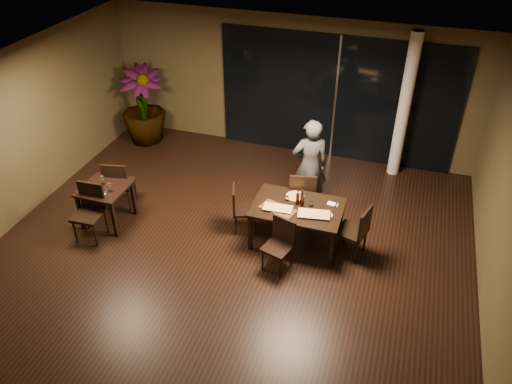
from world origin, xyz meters
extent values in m
plane|color=black|center=(0.00, 0.00, 0.00)|extent=(8.00, 8.00, 0.00)
cube|color=#473F26|center=(0.00, 4.05, 1.50)|extent=(8.00, 0.10, 3.00)
cube|color=#473F26|center=(-4.05, 0.00, 1.50)|extent=(0.10, 8.00, 3.00)
cube|color=silver|center=(0.00, 0.00, 3.02)|extent=(8.00, 8.00, 0.04)
cube|color=black|center=(1.00, 3.96, 1.35)|extent=(5.00, 0.06, 2.70)
cylinder|color=silver|center=(2.40, 3.65, 1.50)|extent=(0.24, 0.24, 3.00)
cube|color=black|center=(1.00, 0.80, 0.73)|extent=(1.50, 1.00, 0.04)
cube|color=black|center=(0.31, 0.36, 0.35)|extent=(0.06, 0.06, 0.71)
cube|color=black|center=(1.69, 0.36, 0.35)|extent=(0.06, 0.06, 0.71)
cube|color=black|center=(0.31, 1.24, 0.35)|extent=(0.06, 0.06, 0.71)
cube|color=black|center=(1.69, 1.24, 0.35)|extent=(0.06, 0.06, 0.71)
cube|color=black|center=(-2.40, 0.30, 0.73)|extent=(0.80, 0.80, 0.04)
cube|color=black|center=(-2.74, -0.04, 0.35)|extent=(0.06, 0.06, 0.71)
cube|color=black|center=(-2.06, -0.04, 0.35)|extent=(0.06, 0.06, 0.71)
cube|color=black|center=(-2.74, 0.64, 0.35)|extent=(0.06, 0.06, 0.71)
cube|color=black|center=(-2.06, 0.64, 0.35)|extent=(0.06, 0.06, 0.71)
cube|color=black|center=(0.91, 1.53, 0.49)|extent=(0.57, 0.57, 0.05)
cylinder|color=black|center=(1.06, 1.76, 0.24)|extent=(0.04, 0.04, 0.49)
cylinder|color=black|center=(0.68, 1.67, 0.24)|extent=(0.04, 0.04, 0.49)
cylinder|color=black|center=(1.15, 1.38, 0.24)|extent=(0.04, 0.04, 0.49)
cylinder|color=black|center=(0.77, 1.29, 0.24)|extent=(0.04, 0.04, 0.49)
cube|color=black|center=(0.96, 1.32, 0.76)|extent=(0.47, 0.15, 0.54)
cube|color=black|center=(0.87, 0.04, 0.43)|extent=(0.52, 0.52, 0.05)
cylinder|color=black|center=(0.66, -0.07, 0.21)|extent=(0.03, 0.03, 0.43)
cylinder|color=black|center=(0.99, -0.17, 0.21)|extent=(0.03, 0.03, 0.43)
cylinder|color=black|center=(0.76, 0.26, 0.21)|extent=(0.03, 0.03, 0.43)
cylinder|color=black|center=(1.08, 0.16, 0.21)|extent=(0.03, 0.03, 0.43)
cube|color=black|center=(0.93, 0.23, 0.66)|extent=(0.41, 0.16, 0.47)
cube|color=black|center=(0.04, 0.86, 0.42)|extent=(0.52, 0.52, 0.05)
cylinder|color=black|center=(0.25, 0.75, 0.21)|extent=(0.03, 0.03, 0.42)
cylinder|color=black|center=(0.14, 1.07, 0.21)|extent=(0.03, 0.03, 0.42)
cylinder|color=black|center=(-0.06, 0.64, 0.21)|extent=(0.03, 0.03, 0.42)
cylinder|color=black|center=(-0.17, 0.96, 0.21)|extent=(0.03, 0.03, 0.42)
cube|color=black|center=(-0.14, 0.79, 0.65)|extent=(0.17, 0.40, 0.47)
cube|color=black|center=(1.94, 0.78, 0.46)|extent=(0.56, 0.56, 0.05)
cylinder|color=black|center=(1.81, 1.01, 0.23)|extent=(0.04, 0.04, 0.46)
cylinder|color=black|center=(1.71, 0.65, 0.23)|extent=(0.04, 0.04, 0.46)
cylinder|color=black|center=(2.16, 0.91, 0.23)|extent=(0.04, 0.04, 0.46)
cylinder|color=black|center=(2.07, 0.55, 0.23)|extent=(0.04, 0.04, 0.46)
cube|color=black|center=(2.14, 0.73, 0.72)|extent=(0.16, 0.45, 0.52)
cube|color=black|center=(-2.43, 0.85, 0.48)|extent=(0.55, 0.55, 0.05)
cylinder|color=black|center=(-2.29, 1.07, 0.24)|extent=(0.04, 0.04, 0.48)
cylinder|color=black|center=(-2.66, 0.99, 0.24)|extent=(0.04, 0.04, 0.48)
cylinder|color=black|center=(-2.21, 0.70, 0.24)|extent=(0.04, 0.04, 0.48)
cylinder|color=black|center=(-2.58, 0.62, 0.24)|extent=(0.04, 0.04, 0.48)
cube|color=black|center=(-2.39, 0.64, 0.74)|extent=(0.47, 0.14, 0.53)
cube|color=black|center=(-2.44, -0.21, 0.48)|extent=(0.50, 0.50, 0.05)
cylinder|color=black|center=(-2.62, -0.42, 0.24)|extent=(0.04, 0.04, 0.48)
cylinder|color=black|center=(-2.23, -0.40, 0.24)|extent=(0.04, 0.04, 0.48)
cylinder|color=black|center=(-2.64, -0.03, 0.24)|extent=(0.04, 0.04, 0.48)
cylinder|color=black|center=(-2.25, -0.01, 0.24)|extent=(0.04, 0.04, 0.48)
cube|color=black|center=(-2.45, 0.00, 0.75)|extent=(0.48, 0.07, 0.54)
imported|color=#2F3234|center=(0.95, 1.88, 0.91)|extent=(0.73, 0.62, 1.83)
imported|color=#1F4918|center=(-3.25, 3.31, 0.88)|extent=(1.34, 1.34, 1.76)
cube|color=#422715|center=(0.71, 0.62, 0.76)|extent=(0.66, 0.46, 0.01)
cube|color=#442D15|center=(1.31, 0.64, 0.76)|extent=(0.56, 0.34, 0.01)
cylinder|color=#B02913|center=(0.89, 1.06, 0.76)|extent=(0.31, 0.31, 0.01)
cylinder|color=white|center=(0.79, 0.92, 0.79)|extent=(0.07, 0.07, 0.08)
cylinder|color=white|center=(1.21, 0.89, 0.79)|extent=(0.08, 0.08, 0.09)
cube|color=white|center=(1.51, 0.70, 0.76)|extent=(0.20, 0.16, 0.01)
cube|color=white|center=(1.55, 1.04, 0.76)|extent=(0.19, 0.13, 0.01)
cube|color=white|center=(-2.35, 0.09, 0.76)|extent=(0.20, 0.14, 0.01)
camera|label=1|loc=(2.42, -5.81, 5.67)|focal=35.00mm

